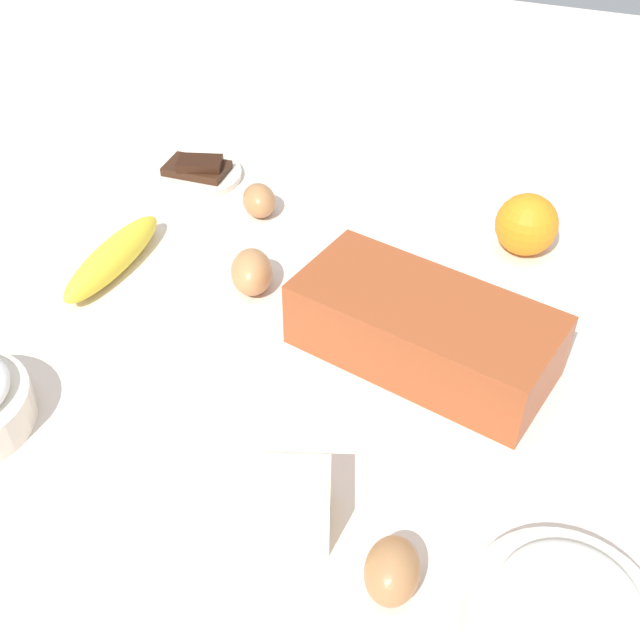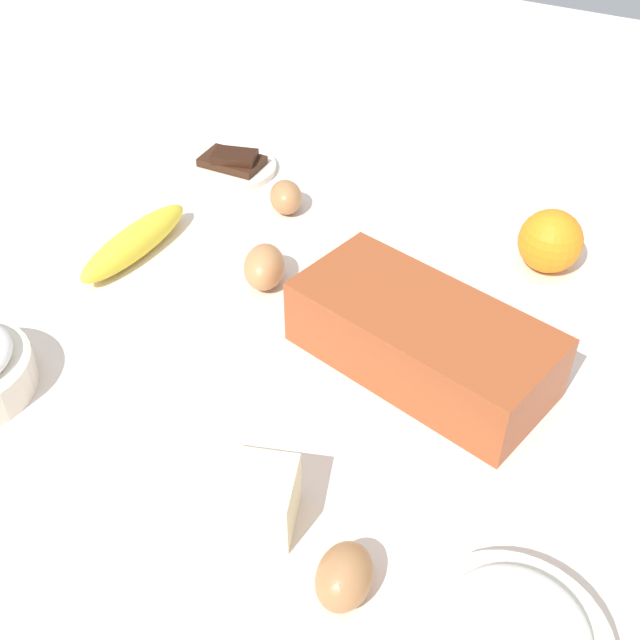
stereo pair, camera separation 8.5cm
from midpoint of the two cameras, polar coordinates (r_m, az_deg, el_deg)
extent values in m
cube|color=beige|center=(0.89, -2.75, -2.56)|extent=(2.40, 2.40, 0.02)
cube|color=#9E4723|center=(0.84, 4.68, -0.86)|extent=(0.30, 0.19, 0.08)
cube|color=black|center=(0.84, 4.70, -0.65)|extent=(0.29, 0.18, 0.07)
cylinder|color=silver|center=(0.67, 13.52, -20.94)|extent=(0.16, 0.16, 0.04)
torus|color=silver|center=(0.66, 13.73, -20.32)|extent=(0.16, 0.16, 0.01)
ellipsoid|color=white|center=(0.65, 13.92, -19.75)|extent=(0.11, 0.11, 0.04)
ellipsoid|color=yellow|center=(1.02, -17.16, 4.28)|extent=(0.05, 0.19, 0.04)
sphere|color=orange|center=(1.02, 12.49, 6.70)|extent=(0.08, 0.08, 0.08)
cube|color=#F4EDB2|center=(0.71, -6.57, -13.29)|extent=(0.11, 0.09, 0.06)
ellipsoid|color=#BB7F4D|center=(0.95, -7.55, 3.39)|extent=(0.07, 0.08, 0.05)
ellipsoid|color=#A67044|center=(0.67, 1.50, -17.95)|extent=(0.05, 0.07, 0.05)
ellipsoid|color=#AE7647|center=(1.09, -6.72, 8.54)|extent=(0.07, 0.07, 0.04)
cylinder|color=silver|center=(1.19, -10.96, 10.25)|extent=(0.13, 0.13, 0.01)
cube|color=#381E11|center=(1.19, -11.03, 10.70)|extent=(0.09, 0.06, 0.01)
cube|color=black|center=(1.17, -10.85, 11.06)|extent=(0.07, 0.05, 0.01)
camera|label=1|loc=(0.04, -92.87, -2.48)|focal=44.04mm
camera|label=2|loc=(0.04, 87.13, 2.48)|focal=44.04mm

